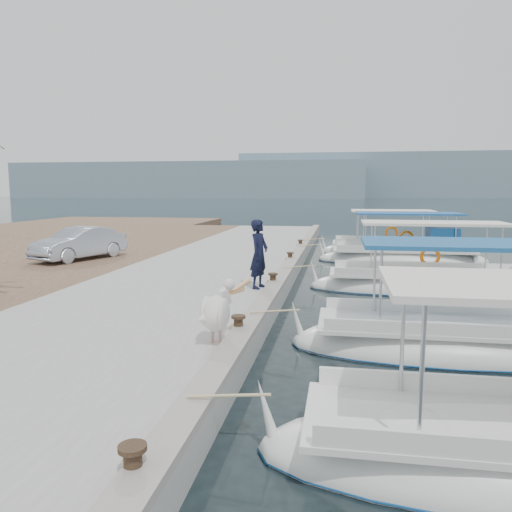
{
  "coord_description": "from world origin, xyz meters",
  "views": [
    {
      "loc": [
        1.55,
        -12.69,
        3.23
      ],
      "look_at": [
        -1.0,
        2.38,
        1.2
      ],
      "focal_mm": 35.0,
      "sensor_mm": 36.0,
      "label": 1
    }
  ],
  "objects_px": {
    "fishing_caique_c": "(425,287)",
    "fishing_caique_d": "(405,258)",
    "pelican": "(217,311)",
    "parked_car": "(80,243)",
    "fishing_caique_e": "(387,252)",
    "fishing_caique_b": "(448,346)",
    "fisherman": "(259,254)"
  },
  "relations": [
    {
      "from": "fishing_caique_c",
      "to": "fishing_caique_d",
      "type": "bearing_deg",
      "value": 88.48
    },
    {
      "from": "fishing_caique_c",
      "to": "pelican",
      "type": "relative_size",
      "value": 5.22
    },
    {
      "from": "fishing_caique_d",
      "to": "parked_car",
      "type": "bearing_deg",
      "value": -159.45
    },
    {
      "from": "fishing_caique_c",
      "to": "fishing_caique_d",
      "type": "distance_m",
      "value": 6.63
    },
    {
      "from": "fishing_caique_e",
      "to": "parked_car",
      "type": "bearing_deg",
      "value": -148.42
    },
    {
      "from": "fishing_caique_e",
      "to": "parked_car",
      "type": "xyz_separation_m",
      "value": [
        -12.52,
        -7.7,
        1.01
      ]
    },
    {
      "from": "parked_car",
      "to": "fishing_caique_d",
      "type": "bearing_deg",
      "value": 40.49
    },
    {
      "from": "fishing_caique_b",
      "to": "parked_car",
      "type": "bearing_deg",
      "value": 147.11
    },
    {
      "from": "fishing_caique_c",
      "to": "fishing_caique_e",
      "type": "bearing_deg",
      "value": 92.03
    },
    {
      "from": "fishing_caique_b",
      "to": "fisherman",
      "type": "relative_size",
      "value": 3.26
    },
    {
      "from": "fishing_caique_c",
      "to": "pelican",
      "type": "distance_m",
      "value": 9.34
    },
    {
      "from": "fishing_caique_c",
      "to": "parked_car",
      "type": "relative_size",
      "value": 1.9
    },
    {
      "from": "fishing_caique_d",
      "to": "fishing_caique_e",
      "type": "height_order",
      "value": "same"
    },
    {
      "from": "fishing_caique_d",
      "to": "fishing_caique_e",
      "type": "distance_m",
      "value": 2.86
    },
    {
      "from": "fishing_caique_d",
      "to": "pelican",
      "type": "xyz_separation_m",
      "value": [
        -5.03,
        -14.55,
        0.89
      ]
    },
    {
      "from": "fishing_caique_d",
      "to": "pelican",
      "type": "bearing_deg",
      "value": -109.06
    },
    {
      "from": "fishing_caique_e",
      "to": "fishing_caique_c",
      "type": "bearing_deg",
      "value": -87.97
    },
    {
      "from": "fishing_caique_d",
      "to": "fishing_caique_c",
      "type": "bearing_deg",
      "value": -91.52
    },
    {
      "from": "fishing_caique_e",
      "to": "parked_car",
      "type": "height_order",
      "value": "fishing_caique_e"
    },
    {
      "from": "fishing_caique_d",
      "to": "parked_car",
      "type": "xyz_separation_m",
      "value": [
        -13.03,
        -4.89,
        0.95
      ]
    },
    {
      "from": "fishing_caique_b",
      "to": "fisherman",
      "type": "distance_m",
      "value": 5.7
    },
    {
      "from": "pelican",
      "to": "fisherman",
      "type": "distance_m",
      "value": 5.1
    },
    {
      "from": "pelican",
      "to": "fisherman",
      "type": "bearing_deg",
      "value": 90.8
    },
    {
      "from": "fishing_caique_b",
      "to": "fishing_caique_e",
      "type": "bearing_deg",
      "value": 89.25
    },
    {
      "from": "parked_car",
      "to": "fishing_caique_c",
      "type": "bearing_deg",
      "value": 12.23
    },
    {
      "from": "fishing_caique_b",
      "to": "fishing_caique_e",
      "type": "height_order",
      "value": "same"
    },
    {
      "from": "fishing_caique_e",
      "to": "fisherman",
      "type": "distance_m",
      "value": 13.18
    },
    {
      "from": "fishing_caique_b",
      "to": "parked_car",
      "type": "relative_size",
      "value": 1.62
    },
    {
      "from": "fishing_caique_b",
      "to": "fishing_caique_c",
      "type": "distance_m",
      "value": 6.25
    },
    {
      "from": "fishing_caique_b",
      "to": "fishing_caique_d",
      "type": "height_order",
      "value": "same"
    },
    {
      "from": "fishing_caique_c",
      "to": "fishing_caique_d",
      "type": "xyz_separation_m",
      "value": [
        0.18,
        6.63,
        0.06
      ]
    },
    {
      "from": "fishing_caique_b",
      "to": "fishing_caique_c",
      "type": "relative_size",
      "value": 0.85
    }
  ]
}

